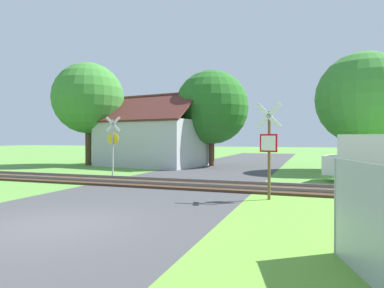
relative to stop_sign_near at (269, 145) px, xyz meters
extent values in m
plane|color=#5B933D|center=(-4.38, -5.14, -1.82)|extent=(160.00, 160.00, 0.00)
cube|color=#424244|center=(-4.38, -3.14, -1.82)|extent=(7.26, 80.00, 0.01)
cube|color=#422D1E|center=(-4.38, 2.30, -1.77)|extent=(60.00, 2.60, 0.10)
cube|color=slate|center=(-4.38, 3.01, -1.66)|extent=(60.00, 0.08, 0.12)
cube|color=slate|center=(-4.38, 1.58, -1.66)|extent=(60.00, 0.08, 0.12)
cylinder|color=brown|center=(0.01, 0.03, -0.34)|extent=(0.10, 0.10, 2.95)
cube|color=red|center=(-0.01, -0.03, 0.08)|extent=(0.59, 0.17, 0.60)
cube|color=white|center=(-0.01, -0.06, 0.08)|extent=(0.48, 0.12, 0.49)
cube|color=white|center=(-0.01, -0.03, 0.98)|extent=(0.86, 0.23, 0.88)
cube|color=white|center=(-0.01, -0.03, 0.98)|extent=(0.86, 0.23, 0.88)
cylinder|color=#9E9EA5|center=(-9.10, 4.83, -0.27)|extent=(0.09, 0.09, 3.10)
cube|color=white|center=(-9.11, 4.89, 1.03)|extent=(0.87, 0.15, 0.88)
cube|color=white|center=(-9.11, 4.89, 1.03)|extent=(0.87, 0.15, 0.88)
cylinder|color=yellow|center=(-9.11, 4.90, 0.23)|extent=(0.64, 0.12, 0.64)
cube|color=#B7B7BC|center=(-10.02, 12.00, -0.13)|extent=(8.14, 6.58, 3.38)
cube|color=#562823|center=(-10.24, 10.65, 2.50)|extent=(8.13, 4.29, 2.20)
cube|color=#562823|center=(-9.81, 13.35, 2.50)|extent=(8.13, 4.29, 2.20)
cube|color=brown|center=(-8.02, 11.68, 2.65)|extent=(0.57, 0.57, 1.10)
cylinder|color=#513823|center=(4.37, 12.19, -0.62)|extent=(0.35, 0.35, 2.40)
sphere|color=#3D8433|center=(4.37, 12.19, 2.75)|extent=(5.79, 5.79, 5.79)
cylinder|color=#513823|center=(-15.03, 10.73, -0.25)|extent=(0.47, 0.47, 3.14)
sphere|color=#3D8433|center=(-15.03, 10.73, 3.36)|extent=(5.46, 5.46, 5.46)
cylinder|color=#513823|center=(-5.78, 13.14, -0.65)|extent=(0.41, 0.41, 2.34)
sphere|color=#286B23|center=(-5.78, 13.14, 2.59)|extent=(5.52, 5.52, 5.52)
cube|color=white|center=(2.36, 6.27, -1.03)|extent=(1.17, 1.93, 0.90)
cube|color=#19232D|center=(2.72, 6.17, -0.20)|extent=(0.49, 1.56, 0.85)
cylinder|color=black|center=(3.56, 6.73, -1.48)|extent=(0.70, 0.36, 0.68)
cylinder|color=black|center=(3.13, 5.23, -1.48)|extent=(0.70, 0.36, 0.68)
cylinder|color=#9E9EA5|center=(1.76, -5.05, -0.97)|extent=(0.06, 0.06, 1.70)
camera|label=1|loc=(1.36, -11.59, 0.22)|focal=32.00mm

